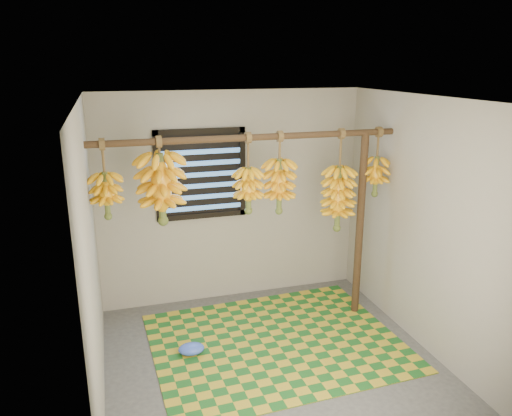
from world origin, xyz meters
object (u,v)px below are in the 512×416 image
object	(u,v)px
support_post	(360,226)
woven_mat	(276,342)
banana_bunch_a	(106,195)
banana_bunch_d	(279,186)
banana_bunch_f	(376,176)
banana_bunch_c	(248,190)
banana_bunch_b	(161,189)
plastic_bag	(191,349)
banana_bunch_e	(338,199)

from	to	relation	value
support_post	woven_mat	world-z (taller)	support_post
woven_mat	banana_bunch_a	distance (m)	2.17
banana_bunch_d	banana_bunch_f	distance (m)	1.07
banana_bunch_c	banana_bunch_b	bearing A→B (deg)	180.00
support_post	banana_bunch_f	size ratio (longest dim) A/B	2.77
plastic_bag	banana_bunch_d	world-z (taller)	banana_bunch_d
plastic_bag	banana_bunch_c	bearing A→B (deg)	26.39
banana_bunch_f	banana_bunch_a	bearing A→B (deg)	180.00
support_post	banana_bunch_f	xyz separation A→B (m)	(0.15, 0.00, 0.54)
support_post	banana_bunch_f	world-z (taller)	banana_bunch_f
banana_bunch_b	banana_bunch_e	distance (m)	1.81
plastic_bag	banana_bunch_f	bearing A→B (deg)	9.16
banana_bunch_b	banana_bunch_f	bearing A→B (deg)	0.00
banana_bunch_a	banana_bunch_b	xyz separation A→B (m)	(0.49, -0.00, 0.03)
banana_bunch_c	banana_bunch_f	xyz separation A→B (m)	(1.38, 0.00, 0.05)
banana_bunch_d	woven_mat	bearing A→B (deg)	-111.33
woven_mat	banana_bunch_c	xyz separation A→B (m)	(-0.18, 0.36, 1.49)
banana_bunch_a	banana_bunch_e	xyz separation A→B (m)	(2.28, -0.00, -0.21)
support_post	banana_bunch_c	size ratio (longest dim) A/B	2.54
woven_mat	plastic_bag	bearing A→B (deg)	177.97
woven_mat	banana_bunch_d	bearing A→B (deg)	68.67
banana_bunch_c	banana_bunch_d	size ratio (longest dim) A/B	0.96
banana_bunch_b	banana_bunch_c	xyz separation A→B (m)	(0.83, 0.00, -0.08)
banana_bunch_c	banana_bunch_d	bearing A→B (deg)	0.00
support_post	woven_mat	distance (m)	1.50
banana_bunch_e	banana_bunch_a	bearing A→B (deg)	180.00
support_post	banana_bunch_b	bearing A→B (deg)	180.00
banana_bunch_b	banana_bunch_f	world-z (taller)	same
banana_bunch_b	banana_bunch_c	size ratio (longest dim) A/B	1.03
woven_mat	plastic_bag	world-z (taller)	plastic_bag
banana_bunch_d	support_post	bearing A→B (deg)	0.00
support_post	banana_bunch_c	world-z (taller)	banana_bunch_c
banana_bunch_b	banana_bunch_d	world-z (taller)	same
woven_mat	banana_bunch_a	bearing A→B (deg)	166.44
banana_bunch_a	banana_bunch_f	world-z (taller)	same
support_post	woven_mat	xyz separation A→B (m)	(-1.06, -0.36, -0.99)
woven_mat	plastic_bag	size ratio (longest dim) A/B	9.54
banana_bunch_f	plastic_bag	bearing A→B (deg)	-170.84
banana_bunch_c	banana_bunch_e	bearing A→B (deg)	0.00
banana_bunch_d	banana_bunch_c	bearing A→B (deg)	180.00
banana_bunch_b	banana_bunch_c	distance (m)	0.83
banana_bunch_a	banana_bunch_f	xyz separation A→B (m)	(2.70, -0.00, -0.00)
support_post	banana_bunch_d	distance (m)	1.05
support_post	woven_mat	bearing A→B (deg)	-161.19
woven_mat	support_post	bearing A→B (deg)	18.81
banana_bunch_c	banana_bunch_d	world-z (taller)	same
support_post	banana_bunch_e	xyz separation A→B (m)	(-0.27, 0.00, 0.33)
banana_bunch_c	woven_mat	bearing A→B (deg)	-64.03
woven_mat	banana_bunch_a	world-z (taller)	banana_bunch_a
banana_bunch_a	banana_bunch_e	bearing A→B (deg)	-0.00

